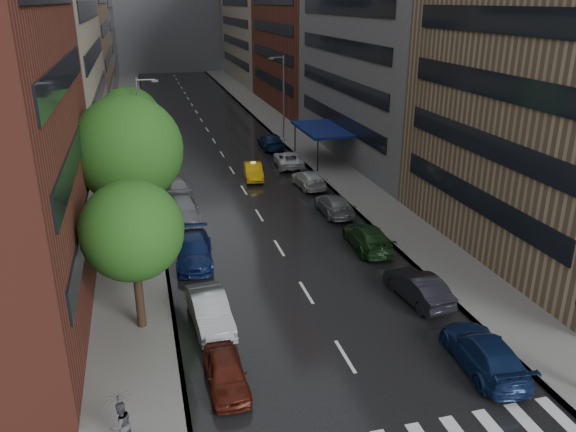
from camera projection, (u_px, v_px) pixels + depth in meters
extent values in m
plane|color=gray|center=(382.00, 417.00, 21.17)|extent=(220.00, 220.00, 0.00)
cube|color=black|center=(209.00, 133.00, 66.25)|extent=(14.00, 140.00, 0.01)
cube|color=gray|center=(131.00, 137.00, 64.06)|extent=(4.00, 140.00, 0.15)
cube|color=gray|center=(283.00, 128.00, 68.38)|extent=(4.00, 140.00, 0.15)
cube|color=silver|center=(533.00, 429.00, 20.59)|extent=(0.55, 2.80, 0.01)
cube|color=silver|center=(565.00, 422.00, 20.93)|extent=(0.55, 2.80, 0.01)
cube|color=#937A5B|center=(73.00, 31.00, 71.31)|extent=(8.00, 28.00, 22.00)
cube|color=slate|center=(381.00, 31.00, 52.91)|extent=(8.00, 28.00, 24.00)
cube|color=gray|center=(255.00, 4.00, 104.48)|extent=(8.00, 32.00, 28.00)
cylinder|color=#382619|center=(139.00, 291.00, 26.19)|extent=(0.40, 0.40, 4.06)
sphere|color=#1E5116|center=(132.00, 231.00, 25.09)|extent=(4.64, 4.64, 4.64)
cylinder|color=#382619|center=(135.00, 217.00, 33.22)|extent=(0.40, 0.40, 5.42)
sphere|color=#1E5116|center=(128.00, 150.00, 31.75)|extent=(6.20, 6.20, 6.20)
cylinder|color=#382619|center=(134.00, 158.00, 47.29)|extent=(0.40, 0.40, 4.49)
sphere|color=#1E5116|center=(130.00, 119.00, 46.08)|extent=(5.13, 5.13, 5.13)
imported|color=yellow|center=(253.00, 171.00, 49.16)|extent=(1.94, 4.38, 1.40)
imported|color=#4E190F|center=(226.00, 373.00, 22.63)|extent=(1.61, 3.92, 1.33)
imported|color=#989EA1|center=(210.00, 311.00, 26.93)|extent=(1.96, 4.85, 1.57)
imported|color=#101F4D|center=(194.00, 250.00, 33.43)|extent=(2.58, 5.43, 1.53)
imported|color=slate|center=(183.00, 209.00, 40.00)|extent=(2.19, 5.24, 1.51)
imported|color=slate|center=(178.00, 188.00, 44.44)|extent=(2.08, 4.62, 1.54)
imported|color=#0F2048|center=(484.00, 352.00, 23.79)|extent=(2.61, 5.43, 1.53)
imported|color=black|center=(418.00, 287.00, 29.18)|extent=(2.07, 4.74, 1.52)
imported|color=#193819|center=(368.00, 237.00, 35.33)|extent=(2.32, 5.21, 1.48)
imported|color=slate|center=(334.00, 204.00, 41.11)|extent=(2.06, 4.89, 1.41)
imported|color=silver|center=(308.00, 179.00, 46.99)|extent=(2.24, 4.84, 1.37)
imported|color=silver|center=(288.00, 159.00, 52.81)|extent=(2.85, 5.31, 1.42)
imported|color=#0F2649|center=(271.00, 141.00, 59.24)|extent=(2.28, 5.38, 1.55)
imported|color=#454549|center=(121.00, 424.00, 19.38)|extent=(1.06, 1.00, 1.72)
imported|color=black|center=(119.00, 406.00, 19.10)|extent=(0.96, 0.98, 0.88)
cylinder|color=gray|center=(141.00, 135.00, 44.67)|extent=(0.18, 0.18, 9.00)
cube|color=gray|center=(155.00, 81.00, 43.50)|extent=(0.50, 0.22, 0.16)
cylinder|color=gray|center=(284.00, 97.00, 61.94)|extent=(0.18, 0.18, 9.00)
cube|color=gray|center=(271.00, 59.00, 60.09)|extent=(0.50, 0.22, 0.16)
cube|color=navy|center=(322.00, 129.00, 53.75)|extent=(4.00, 8.00, 0.25)
cylinder|color=black|center=(318.00, 155.00, 50.48)|extent=(0.12, 0.12, 3.00)
cylinder|color=black|center=(295.00, 137.00, 57.34)|extent=(0.12, 0.12, 3.00)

